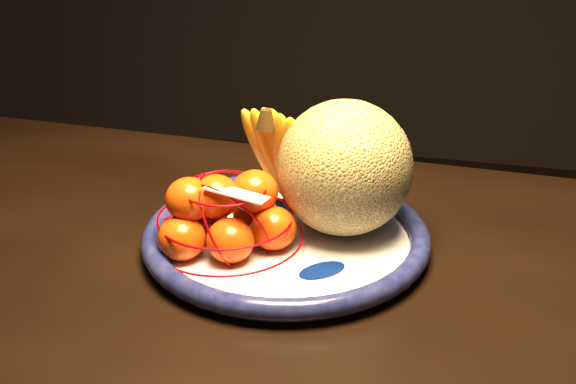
% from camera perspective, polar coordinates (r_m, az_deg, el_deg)
% --- Properties ---
extents(dining_table, '(1.52, 0.96, 0.74)m').
position_cam_1_polar(dining_table, '(0.85, -6.62, -12.22)').
color(dining_table, black).
rests_on(dining_table, ground).
extents(fruit_bowl, '(0.35, 0.35, 0.03)m').
position_cam_1_polar(fruit_bowl, '(0.88, -0.16, -3.57)').
color(fruit_bowl, white).
rests_on(fruit_bowl, dining_table).
extents(cantaloupe, '(0.17, 0.17, 0.17)m').
position_cam_1_polar(cantaloupe, '(0.87, 4.49, 1.93)').
color(cantaloupe, olive).
rests_on(cantaloupe, fruit_bowl).
extents(banana_bunch, '(0.10, 0.10, 0.16)m').
position_cam_1_polar(banana_bunch, '(0.92, -0.72, 3.13)').
color(banana_bunch, gold).
rests_on(banana_bunch, fruit_bowl).
extents(mandarin_bag, '(0.23, 0.23, 0.12)m').
position_cam_1_polar(mandarin_bag, '(0.85, -4.94, -1.93)').
color(mandarin_bag, '#E65014').
rests_on(mandarin_bag, fruit_bowl).
extents(price_tag, '(0.07, 0.04, 0.01)m').
position_cam_1_polar(price_tag, '(0.81, -4.09, -0.09)').
color(price_tag, white).
rests_on(price_tag, mandarin_bag).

